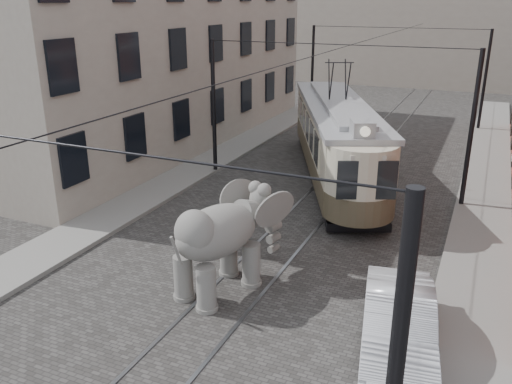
% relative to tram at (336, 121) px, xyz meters
% --- Properties ---
extents(ground, '(120.00, 120.00, 0.00)m').
position_rel_tram_xyz_m(ground, '(0.39, -7.67, -2.57)').
color(ground, '#3F3D3A').
extents(tram_rails, '(1.54, 80.00, 0.02)m').
position_rel_tram_xyz_m(tram_rails, '(0.39, -7.67, -2.55)').
color(tram_rails, slate).
rests_on(tram_rails, ground).
extents(sidewalk_right, '(2.00, 60.00, 0.15)m').
position_rel_tram_xyz_m(sidewalk_right, '(6.39, -7.67, -2.49)').
color(sidewalk_right, slate).
rests_on(sidewalk_right, ground).
extents(sidewalk_left, '(2.00, 60.00, 0.15)m').
position_rel_tram_xyz_m(sidewalk_left, '(-6.11, -7.67, -2.49)').
color(sidewalk_left, slate).
rests_on(sidewalk_left, ground).
extents(stucco_building, '(7.00, 24.00, 10.00)m').
position_rel_tram_xyz_m(stucco_building, '(-10.61, 2.33, 2.43)').
color(stucco_building, gray).
rests_on(stucco_building, ground).
extents(distant_block, '(28.00, 10.00, 14.00)m').
position_rel_tram_xyz_m(distant_block, '(0.39, 32.33, 4.43)').
color(distant_block, gray).
rests_on(distant_block, ground).
extents(catenary, '(11.00, 30.20, 6.00)m').
position_rel_tram_xyz_m(catenary, '(0.19, -2.67, 0.43)').
color(catenary, black).
rests_on(catenary, ground).
extents(tram, '(7.67, 12.90, 5.13)m').
position_rel_tram_xyz_m(tram, '(0.00, 0.00, 0.00)').
color(tram, '#BDB399').
rests_on(tram, ground).
extents(elephant, '(3.69, 5.03, 2.76)m').
position_rel_tram_xyz_m(elephant, '(-0.08, -11.08, -1.19)').
color(elephant, '#64625D').
rests_on(elephant, ground).
extents(parked_car, '(2.33, 4.63, 1.46)m').
position_rel_tram_xyz_m(parked_car, '(4.91, -11.89, -1.84)').
color(parked_car, '#B8B8BD').
rests_on(parked_car, ground).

